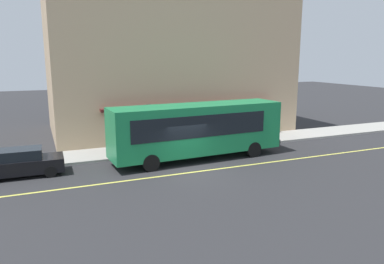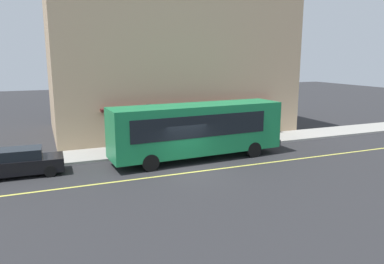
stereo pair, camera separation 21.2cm
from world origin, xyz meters
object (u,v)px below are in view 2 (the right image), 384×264
Objects in this scene: bus at (198,128)px; car_black at (21,162)px; pedestrian_mid_block at (191,133)px; traffic_light at (150,117)px; pedestrian_waiting at (173,133)px.

bus is 10.32m from car_black.
bus is 6.47× the size of pedestrian_mid_block.
pedestrian_mid_block is at bearing 3.10° from traffic_light.
bus is at bearing -74.94° from pedestrian_waiting.
pedestrian_waiting is (9.51, 2.05, 0.51)m from car_black.
bus is 2.58m from pedestrian_mid_block.
traffic_light is 1.84× the size of pedestrian_mid_block.
traffic_light is (-2.47, 2.23, 0.55)m from bus.
car_black is 2.38× the size of pedestrian_waiting.
bus is 2.86m from pedestrian_waiting.
pedestrian_mid_block is at bearing -12.20° from pedestrian_waiting.
bus reaches higher than pedestrian_mid_block.
traffic_light is 8.12m from car_black.
bus is at bearing -102.44° from pedestrian_mid_block.
pedestrian_waiting is at bearing 105.06° from bus.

